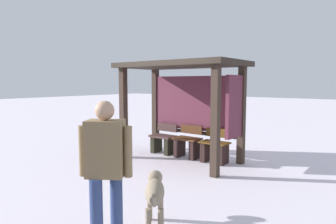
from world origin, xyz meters
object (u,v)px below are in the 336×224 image
Objects in this scene: bus_shelter at (187,87)px; bench_center_inside at (187,145)px; bench_right_inside at (215,149)px; dog at (155,192)px; person_walking at (106,163)px; bench_left_inside at (163,141)px.

bus_shelter is 3.72× the size of bench_center_inside.
bench_right_inside is 3.20m from dog.
person_walking is 2.04× the size of dog.
bus_shelter reaches higher than bench_right_inside.
bench_right_inside is (1.47, 0.00, -0.00)m from bench_left_inside.
person_walking reaches higher than bench_right_inside.
bus_shelter is at bearing -60.30° from bench_center_inside.
bench_center_inside reaches higher than bench_right_inside.
person_walking is at bearing -59.92° from bench_left_inside.
bench_left_inside is (-0.82, 0.15, -1.40)m from bus_shelter.
bench_right_inside is at bearing 100.53° from person_walking.
bus_shelter is 1.55m from bench_right_inside.
person_walking is 0.84m from dog.
bench_right_inside is at bearing 0.02° from bench_left_inside.
bus_shelter reaches higher than person_walking.
bench_left_inside is 0.46× the size of person_walking.
bench_center_inside is 4.06m from person_walking.
person_walking is (1.43, -3.75, 0.62)m from bench_center_inside.
bench_center_inside is 0.97× the size of dog.
dog is (2.31, -3.09, 0.13)m from bench_left_inside.
bench_left_inside is 0.98× the size of bench_right_inside.
person_walking is (1.35, -3.60, -0.77)m from bus_shelter.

